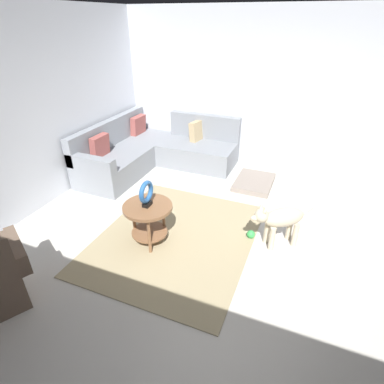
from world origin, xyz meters
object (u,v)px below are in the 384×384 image
at_px(sectional_couch, 154,152).
at_px(dog, 280,219).
at_px(side_table, 148,214).
at_px(dog_toy_ball, 251,234).
at_px(dog_bed_mat, 254,182).
at_px(torus_sculpture, 146,193).

relative_size(sectional_couch, dog, 3.15).
distance_m(sectional_couch, dog, 2.94).
height_order(sectional_couch, side_table, sectional_couch).
bearing_deg(sectional_couch, dog, -120.18).
bearing_deg(dog_toy_ball, sectional_couch, 56.32).
height_order(side_table, dog_bed_mat, side_table).
relative_size(sectional_couch, torus_sculpture, 6.90).
relative_size(torus_sculpture, dog_toy_ball, 2.99).
relative_size(torus_sculpture, dog_bed_mat, 0.41).
xyz_separation_m(side_table, torus_sculpture, (0.00, -0.00, 0.29)).
distance_m(torus_sculpture, dog, 1.63).
bearing_deg(dog, sectional_couch, 23.64).
xyz_separation_m(side_table, dog_bed_mat, (2.02, -0.90, -0.37)).
height_order(side_table, torus_sculpture, torus_sculpture).
bearing_deg(dog_toy_ball, side_table, 115.54).
bearing_deg(side_table, sectional_couch, 27.09).
bearing_deg(dog_bed_mat, dog_toy_ball, -169.34).
height_order(dog, dog_toy_ball, dog).
xyz_separation_m(torus_sculpture, dog, (0.56, -1.50, -0.33)).
distance_m(torus_sculpture, dog_toy_ball, 1.45).
distance_m(side_table, dog_bed_mat, 2.24).
bearing_deg(dog_toy_ball, dog_bed_mat, 10.66).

